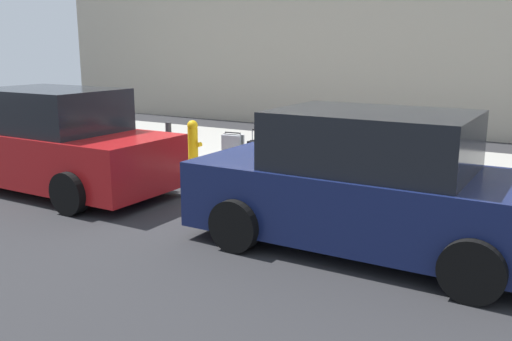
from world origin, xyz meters
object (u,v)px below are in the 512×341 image
suitcase_olive_2 (367,168)px  suitcase_teal_5 (283,155)px  suitcase_navy_1 (397,167)px  parked_car_navy_0 (370,186)px  suitcase_red_3 (338,162)px  suitcase_maroon_4 (309,162)px  suitcase_silver_0 (432,179)px  suitcase_silver_7 (233,152)px  parked_car_red_1 (53,144)px  bollard_post (169,142)px  suitcase_black_6 (262,156)px  fire_hydrant (193,141)px

suitcase_olive_2 → suitcase_teal_5: (1.52, 0.10, 0.10)m
suitcase_navy_1 → parked_car_navy_0: 2.47m
suitcase_navy_1 → suitcase_red_3: bearing=-5.7°
suitcase_red_3 → suitcase_maroon_4: (0.51, 0.07, -0.04)m
suitcase_silver_0 → suitcase_silver_7: 3.67m
suitcase_teal_5 → parked_car_red_1: (3.13, 2.40, 0.28)m
bollard_post → parked_car_navy_0: size_ratio=0.18×
suitcase_silver_7 → suitcase_black_6: bearing=-165.7°
bollard_post → parked_car_navy_0: parked_car_navy_0 is taller
suitcase_silver_7 → parked_car_navy_0: parked_car_navy_0 is taller
suitcase_silver_0 → suitcase_red_3: size_ratio=0.63×
suitcase_maroon_4 → parked_car_navy_0: (-1.97, 2.45, 0.35)m
suitcase_silver_7 → suitcase_maroon_4: bearing=-177.5°
suitcase_navy_1 → suitcase_teal_5: 2.05m
suitcase_navy_1 → fire_hydrant: 4.10m
fire_hydrant → suitcase_olive_2: bearing=-179.3°
suitcase_navy_1 → parked_car_red_1: 5.72m
suitcase_black_6 → fire_hydrant: fire_hydrant is taller
suitcase_silver_0 → suitcase_black_6: size_ratio=0.72×
suitcase_silver_7 → parked_car_navy_0: bearing=145.8°
suitcase_maroon_4 → fire_hydrant: (2.52, -0.00, 0.16)m
suitcase_olive_2 → suitcase_black_6: (2.04, -0.03, -0.01)m
suitcase_silver_7 → parked_car_red_1: size_ratio=0.16×
suitcase_olive_2 → suitcase_maroon_4: (1.05, 0.05, 0.00)m
suitcase_olive_2 → parked_car_red_1: size_ratio=0.14×
suitcase_olive_2 → suitcase_maroon_4: bearing=2.5°
parked_car_red_1 → parked_car_navy_0: bearing=180.0°
fire_hydrant → suitcase_teal_5: bearing=178.6°
parked_car_red_1 → suitcase_maroon_4: bearing=-145.7°
suitcase_teal_5 → bollard_post: (2.54, 0.10, 0.02)m
bollard_post → parked_car_navy_0: (-4.98, 2.30, 0.24)m
fire_hydrant → suitcase_red_3: bearing=-178.6°
suitcase_black_6 → parked_car_red_1: 3.65m
suitcase_silver_0 → suitcase_navy_1: bearing=2.3°
suitcase_olive_2 → suitcase_teal_5: suitcase_teal_5 is taller
suitcase_maroon_4 → bollard_post: suitcase_maroon_4 is taller
suitcase_navy_1 → parked_car_navy_0: (-0.40, 2.42, 0.26)m
suitcase_maroon_4 → suitcase_silver_7: size_ratio=1.26×
bollard_post → parked_car_navy_0: 5.49m
suitcase_olive_2 → suitcase_silver_7: 2.59m
suitcase_silver_0 → parked_car_navy_0: 2.48m
suitcase_red_3 → suitcase_black_6: (1.51, 0.00, -0.05)m
suitcase_silver_0 → bollard_post: (5.14, 0.14, 0.14)m
suitcase_silver_7 → suitcase_olive_2: bearing=-177.5°
suitcase_olive_2 → bollard_post: 4.06m
suitcase_silver_0 → suitcase_teal_5: size_ratio=0.56×
suitcase_silver_0 → suitcase_teal_5: suitcase_teal_5 is taller
suitcase_silver_0 → fire_hydrant: bearing=-0.1°
suitcase_silver_0 → suitcase_black_6: bearing=-1.5°
parked_car_navy_0 → parked_car_red_1: size_ratio=0.99×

